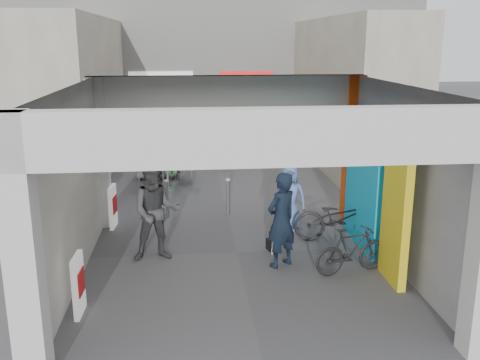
{
  "coord_description": "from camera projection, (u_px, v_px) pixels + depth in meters",
  "views": [
    {
      "loc": [
        -0.94,
        -10.33,
        4.28
      ],
      "look_at": [
        0.16,
        1.0,
        1.29
      ],
      "focal_mm": 40.0,
      "sensor_mm": 36.0,
      "label": 1
    }
  ],
  "objects": [
    {
      "name": "ground",
      "position": [
        237.0,
        252.0,
        11.11
      ],
      "size": [
        90.0,
        90.0,
        0.0
      ],
      "primitive_type": "plane",
      "color": "#504F54",
      "rests_on": "ground"
    },
    {
      "name": "arcade_canopy",
      "position": [
        270.0,
        151.0,
        9.79
      ],
      "size": [
        6.4,
        6.45,
        6.4
      ],
      "color": "beige",
      "rests_on": "ground"
    },
    {
      "name": "far_building",
      "position": [
        208.0,
        47.0,
        23.57
      ],
      "size": [
        18.0,
        4.08,
        8.0
      ],
      "color": "silver",
      "rests_on": "ground"
    },
    {
      "name": "plaza_bldg_left",
      "position": [
        77.0,
        97.0,
        17.28
      ],
      "size": [
        2.0,
        9.0,
        5.0
      ],
      "primitive_type": "cube",
      "color": "#B9B099",
      "rests_on": "ground"
    },
    {
      "name": "plaza_bldg_right",
      "position": [
        348.0,
        94.0,
        18.12
      ],
      "size": [
        2.0,
        9.0,
        5.0
      ],
      "primitive_type": "cube",
      "color": "#B9B099",
      "rests_on": "ground"
    },
    {
      "name": "bollard_left",
      "position": [
        167.0,
        199.0,
        13.21
      ],
      "size": [
        0.09,
        0.09,
        0.94
      ],
      "primitive_type": "cylinder",
      "color": "gray",
      "rests_on": "ground"
    },
    {
      "name": "bollard_center",
      "position": [
        228.0,
        197.0,
        13.45
      ],
      "size": [
        0.09,
        0.09,
        0.9
      ],
      "primitive_type": "cylinder",
      "color": "gray",
      "rests_on": "ground"
    },
    {
      "name": "bollard_right",
      "position": [
        289.0,
        197.0,
        13.52
      ],
      "size": [
        0.09,
        0.09,
        0.88
      ],
      "primitive_type": "cylinder",
      "color": "gray",
      "rests_on": "ground"
    },
    {
      "name": "advert_board_near",
      "position": [
        79.0,
        285.0,
        8.51
      ],
      "size": [
        0.12,
        0.55,
        1.0
      ],
      "rotation": [
        0.0,
        0.0,
        -0.03
      ],
      "color": "white",
      "rests_on": "ground"
    },
    {
      "name": "advert_board_far",
      "position": [
        113.0,
        206.0,
        12.51
      ],
      "size": [
        0.14,
        0.55,
        1.0
      ],
      "rotation": [
        0.0,
        0.0,
        -0.08
      ],
      "color": "white",
      "rests_on": "ground"
    },
    {
      "name": "cafe_set",
      "position": [
        164.0,
        175.0,
        16.06
      ],
      "size": [
        1.62,
        1.31,
        0.98
      ],
      "rotation": [
        0.0,
        0.0,
        -0.41
      ],
      "color": "#A3A3A8",
      "rests_on": "ground"
    },
    {
      "name": "produce_stand",
      "position": [
        159.0,
        168.0,
        16.99
      ],
      "size": [
        1.34,
        0.72,
        0.88
      ],
      "rotation": [
        0.0,
        0.0,
        -0.11
      ],
      "color": "black",
      "rests_on": "ground"
    },
    {
      "name": "crate_stack",
      "position": [
        231.0,
        157.0,
        18.79
      ],
      "size": [
        0.52,
        0.45,
        0.56
      ],
      "rotation": [
        0.0,
        0.0,
        -0.24
      ],
      "color": "#1A5819",
      "rests_on": "ground"
    },
    {
      "name": "border_collie",
      "position": [
        274.0,
        240.0,
        11.1
      ],
      "size": [
        0.23,
        0.45,
        0.62
      ],
      "rotation": [
        0.0,
        0.0,
        0.22
      ],
      "color": "black",
      "rests_on": "ground"
    },
    {
      "name": "man_with_dog",
      "position": [
        281.0,
        220.0,
        10.23
      ],
      "size": [
        0.82,
        0.76,
        1.88
      ],
      "primitive_type": "imported",
      "rotation": [
        0.0,
        0.0,
        3.75
      ],
      "color": "black",
      "rests_on": "ground"
    },
    {
      "name": "man_back_turned",
      "position": [
        156.0,
        212.0,
        10.53
      ],
      "size": [
        1.05,
        0.85,
        2.0
      ],
      "primitive_type": "imported",
      "rotation": [
        0.0,
        0.0,
        0.1
      ],
      "color": "#39393B",
      "rests_on": "ground"
    },
    {
      "name": "man_elderly",
      "position": [
        290.0,
        197.0,
        12.32
      ],
      "size": [
        0.87,
        0.7,
        1.53
      ],
      "primitive_type": "imported",
      "rotation": [
        0.0,
        0.0,
        -0.33
      ],
      "color": "#627DC0",
      "rests_on": "ground"
    },
    {
      "name": "man_crates",
      "position": [
        225.0,
        142.0,
        18.21
      ],
      "size": [
        1.09,
        0.47,
        1.85
      ],
      "primitive_type": "imported",
      "rotation": [
        0.0,
        0.0,
        3.16
      ],
      "color": "black",
      "rests_on": "ground"
    },
    {
      "name": "bicycle_front",
      "position": [
        340.0,
        218.0,
        11.63
      ],
      "size": [
        2.07,
        0.94,
        1.05
      ],
      "primitive_type": "imported",
      "rotation": [
        0.0,
        0.0,
        1.45
      ],
      "color": "black",
      "rests_on": "ground"
    },
    {
      "name": "bicycle_rear",
      "position": [
        352.0,
        250.0,
        10.04
      ],
      "size": [
        1.56,
        0.76,
        0.9
      ],
      "primitive_type": "imported",
      "rotation": [
        0.0,
        0.0,
        1.81
      ],
      "color": "black",
      "rests_on": "ground"
    },
    {
      "name": "white_van",
      "position": [
        268.0,
        133.0,
        20.79
      ],
      "size": [
        4.65,
        2.28,
        1.53
      ],
      "primitive_type": "imported",
      "rotation": [
        0.0,
        0.0,
        1.46
      ],
      "color": "white",
      "rests_on": "ground"
    }
  ]
}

